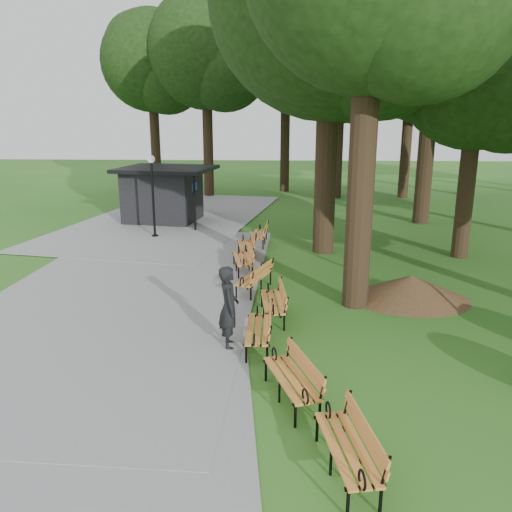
{
  "coord_description": "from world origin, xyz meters",
  "views": [
    {
      "loc": [
        0.64,
        -11.48,
        5.04
      ],
      "look_at": [
        -0.06,
        2.99,
        1.1
      ],
      "focal_mm": 36.21,
      "sensor_mm": 36.0,
      "label": 1
    }
  ],
  "objects_px": {
    "bench_4": "(254,278)",
    "lawn_tree_1": "(479,70)",
    "person": "(229,307)",
    "lawn_tree_4": "(434,54)",
    "kiosk": "(163,194)",
    "bench_5": "(243,259)",
    "bench_0": "(346,448)",
    "bench_1": "(291,379)",
    "bench_6": "(246,246)",
    "bench_7": "(259,234)",
    "lamp_post": "(152,180)",
    "bench_3": "(273,302)",
    "bench_2": "(258,329)",
    "dirt_mound": "(410,287)"
  },
  "relations": [
    {
      "from": "dirt_mound",
      "to": "bench_3",
      "type": "height_order",
      "value": "bench_3"
    },
    {
      "from": "person",
      "to": "dirt_mound",
      "type": "height_order",
      "value": "person"
    },
    {
      "from": "bench_4",
      "to": "bench_0",
      "type": "bearing_deg",
      "value": 30.81
    },
    {
      "from": "dirt_mound",
      "to": "bench_5",
      "type": "relative_size",
      "value": 1.49
    },
    {
      "from": "dirt_mound",
      "to": "bench_7",
      "type": "xyz_separation_m",
      "value": [
        -4.54,
        6.17,
        0.08
      ]
    },
    {
      "from": "bench_2",
      "to": "bench_4",
      "type": "distance_m",
      "value": 3.8
    },
    {
      "from": "bench_3",
      "to": "lawn_tree_1",
      "type": "height_order",
      "value": "lawn_tree_1"
    },
    {
      "from": "person",
      "to": "lawn_tree_4",
      "type": "height_order",
      "value": "lawn_tree_4"
    },
    {
      "from": "kiosk",
      "to": "bench_7",
      "type": "bearing_deg",
      "value": -34.7
    },
    {
      "from": "lamp_post",
      "to": "bench_6",
      "type": "bearing_deg",
      "value": -36.71
    },
    {
      "from": "bench_7",
      "to": "lawn_tree_4",
      "type": "relative_size",
      "value": 0.17
    },
    {
      "from": "lawn_tree_1",
      "to": "bench_3",
      "type": "bearing_deg",
      "value": -136.94
    },
    {
      "from": "dirt_mound",
      "to": "bench_4",
      "type": "bearing_deg",
      "value": 174.32
    },
    {
      "from": "bench_0",
      "to": "bench_1",
      "type": "height_order",
      "value": "same"
    },
    {
      "from": "kiosk",
      "to": "bench_5",
      "type": "relative_size",
      "value": 2.25
    },
    {
      "from": "bench_1",
      "to": "bench_3",
      "type": "height_order",
      "value": "same"
    },
    {
      "from": "lamp_post",
      "to": "bench_5",
      "type": "height_order",
      "value": "lamp_post"
    },
    {
      "from": "bench_6",
      "to": "lawn_tree_1",
      "type": "bearing_deg",
      "value": 86.08
    },
    {
      "from": "bench_0",
      "to": "bench_1",
      "type": "distance_m",
      "value": 2.12
    },
    {
      "from": "bench_2",
      "to": "bench_7",
      "type": "bearing_deg",
      "value": -178.11
    },
    {
      "from": "person",
      "to": "lawn_tree_1",
      "type": "height_order",
      "value": "lawn_tree_1"
    },
    {
      "from": "bench_0",
      "to": "lawn_tree_1",
      "type": "height_order",
      "value": "lawn_tree_1"
    },
    {
      "from": "bench_5",
      "to": "bench_2",
      "type": "bearing_deg",
      "value": -2.61
    },
    {
      "from": "bench_6",
      "to": "lawn_tree_4",
      "type": "bearing_deg",
      "value": 122.87
    },
    {
      "from": "bench_5",
      "to": "bench_7",
      "type": "height_order",
      "value": "same"
    },
    {
      "from": "lawn_tree_4",
      "to": "bench_5",
      "type": "bearing_deg",
      "value": -133.01
    },
    {
      "from": "bench_3",
      "to": "bench_6",
      "type": "height_order",
      "value": "same"
    },
    {
      "from": "lawn_tree_1",
      "to": "bench_4",
      "type": "bearing_deg",
      "value": -149.73
    },
    {
      "from": "bench_4",
      "to": "lawn_tree_1",
      "type": "xyz_separation_m",
      "value": [
        7.38,
        4.31,
        6.11
      ]
    },
    {
      "from": "lamp_post",
      "to": "bench_4",
      "type": "relative_size",
      "value": 1.83
    },
    {
      "from": "bench_0",
      "to": "bench_3",
      "type": "height_order",
      "value": "same"
    },
    {
      "from": "person",
      "to": "bench_1",
      "type": "bearing_deg",
      "value": -158.84
    },
    {
      "from": "bench_1",
      "to": "bench_5",
      "type": "xyz_separation_m",
      "value": [
        -1.47,
        8.03,
        0.0
      ]
    },
    {
      "from": "bench_0",
      "to": "bench_1",
      "type": "xyz_separation_m",
      "value": [
        -0.76,
        1.98,
        0.0
      ]
    },
    {
      "from": "bench_4",
      "to": "lamp_post",
      "type": "bearing_deg",
      "value": -127.69
    },
    {
      "from": "kiosk",
      "to": "bench_2",
      "type": "xyz_separation_m",
      "value": [
        5.29,
        -14.19,
        -0.9
      ]
    },
    {
      "from": "bench_6",
      "to": "lawn_tree_1",
      "type": "xyz_separation_m",
      "value": [
        7.89,
        0.46,
        6.11
      ]
    },
    {
      "from": "person",
      "to": "lamp_post",
      "type": "height_order",
      "value": "lamp_post"
    },
    {
      "from": "kiosk",
      "to": "bench_6",
      "type": "relative_size",
      "value": 2.25
    },
    {
      "from": "bench_7",
      "to": "kiosk",
      "type": "bearing_deg",
      "value": -130.55
    },
    {
      "from": "bench_3",
      "to": "bench_2",
      "type": "bearing_deg",
      "value": -15.09
    },
    {
      "from": "bench_6",
      "to": "bench_4",
      "type": "bearing_deg",
      "value": 0.32
    },
    {
      "from": "kiosk",
      "to": "bench_4",
      "type": "height_order",
      "value": "kiosk"
    },
    {
      "from": "person",
      "to": "bench_0",
      "type": "height_order",
      "value": "person"
    },
    {
      "from": "bench_7",
      "to": "lamp_post",
      "type": "bearing_deg",
      "value": -101.8
    },
    {
      "from": "bench_4",
      "to": "bench_1",
      "type": "bearing_deg",
      "value": 27.79
    },
    {
      "from": "bench_6",
      "to": "bench_7",
      "type": "relative_size",
      "value": 1.0
    },
    {
      "from": "person",
      "to": "bench_5",
      "type": "relative_size",
      "value": 1.0
    },
    {
      "from": "bench_3",
      "to": "bench_7",
      "type": "relative_size",
      "value": 1.0
    },
    {
      "from": "bench_3",
      "to": "bench_0",
      "type": "bearing_deg",
      "value": 5.48
    }
  ]
}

